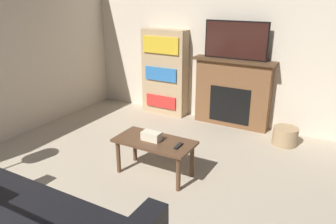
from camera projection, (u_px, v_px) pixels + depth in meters
The scene contains 8 objects.
wall_back at pixel (215, 37), 5.14m from camera, with size 5.48×0.06×2.70m.
fireplace at pixel (232, 93), 5.13m from camera, with size 1.27×0.28×1.07m.
tv at pixel (236, 40), 4.83m from camera, with size 0.96×0.03×0.56m.
coffee_table at pixel (155, 146), 3.74m from camera, with size 0.92×0.46×0.44m.
tissue_box at pixel (151, 136), 3.71m from camera, with size 0.22×0.12×0.10m.
remote_control at pixel (178, 146), 3.56m from camera, with size 0.04×0.15×0.02m.
bookshelf at pixel (165, 72), 5.60m from camera, with size 0.78×0.29×1.45m.
storage_basket at pixel (285, 136), 4.58m from camera, with size 0.34×0.34×0.25m.
Camera 1 is at (1.90, -0.57, 2.02)m, focal length 35.00 mm.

